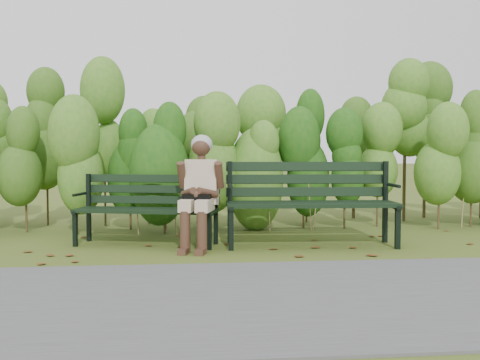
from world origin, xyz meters
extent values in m
plane|color=#46541E|center=(0.00, 0.00, 0.00)|extent=(80.00, 80.00, 0.00)
cube|color=#474749|center=(0.00, -2.20, 0.01)|extent=(60.00, 2.50, 0.01)
cylinder|color=#47381E|center=(-2.75, 1.30, 0.40)|extent=(0.03, 0.03, 0.80)
ellipsoid|color=#396219|center=(-2.75, 1.30, 1.04)|extent=(0.64, 0.64, 1.44)
cylinder|color=#47381E|center=(-2.14, 1.30, 0.40)|extent=(0.03, 0.03, 0.80)
ellipsoid|color=#396219|center=(-2.14, 1.30, 1.04)|extent=(0.64, 0.64, 1.44)
cylinder|color=#47381E|center=(-1.53, 1.30, 0.40)|extent=(0.03, 0.03, 0.80)
ellipsoid|color=#396219|center=(-1.53, 1.30, 1.04)|extent=(0.64, 0.64, 1.44)
cylinder|color=#47381E|center=(-0.92, 1.30, 0.40)|extent=(0.03, 0.03, 0.80)
ellipsoid|color=#396219|center=(-0.92, 1.30, 1.04)|extent=(0.64, 0.64, 1.44)
cylinder|color=#47381E|center=(-0.31, 1.30, 0.40)|extent=(0.03, 0.03, 0.80)
ellipsoid|color=#396219|center=(-0.31, 1.30, 1.04)|extent=(0.64, 0.64, 1.44)
cylinder|color=#47381E|center=(0.31, 1.30, 0.40)|extent=(0.03, 0.03, 0.80)
ellipsoid|color=#396219|center=(0.31, 1.30, 1.04)|extent=(0.64, 0.64, 1.44)
cylinder|color=#47381E|center=(0.92, 1.30, 0.40)|extent=(0.03, 0.03, 0.80)
ellipsoid|color=#396219|center=(0.92, 1.30, 1.04)|extent=(0.64, 0.64, 1.44)
cylinder|color=#47381E|center=(1.53, 1.30, 0.40)|extent=(0.03, 0.03, 0.80)
ellipsoid|color=#396219|center=(1.53, 1.30, 1.04)|extent=(0.64, 0.64, 1.44)
cylinder|color=#47381E|center=(2.14, 1.30, 0.40)|extent=(0.03, 0.03, 0.80)
ellipsoid|color=#396219|center=(2.14, 1.30, 1.04)|extent=(0.64, 0.64, 1.44)
cylinder|color=#47381E|center=(2.75, 1.30, 0.40)|extent=(0.03, 0.03, 0.80)
ellipsoid|color=#396219|center=(2.75, 1.30, 1.04)|extent=(0.64, 0.64, 1.44)
cylinder|color=#47381E|center=(3.36, 1.30, 0.40)|extent=(0.03, 0.03, 0.80)
ellipsoid|color=#396219|center=(3.36, 1.30, 1.04)|extent=(0.64, 0.64, 1.44)
cylinder|color=#47381E|center=(-2.69, 2.30, 0.55)|extent=(0.04, 0.04, 1.10)
ellipsoid|color=#1A4F14|center=(-2.69, 2.30, 1.43)|extent=(0.70, 0.70, 1.98)
cylinder|color=#47381E|center=(-1.92, 2.30, 0.55)|extent=(0.04, 0.04, 1.10)
ellipsoid|color=#1A4F14|center=(-1.92, 2.30, 1.43)|extent=(0.70, 0.70, 1.98)
cylinder|color=#47381E|center=(-1.15, 2.30, 0.55)|extent=(0.04, 0.04, 1.10)
ellipsoid|color=#1A4F14|center=(-1.15, 2.30, 1.43)|extent=(0.70, 0.70, 1.98)
cylinder|color=#47381E|center=(-0.38, 2.30, 0.55)|extent=(0.04, 0.04, 1.10)
ellipsoid|color=#1A4F14|center=(-0.38, 2.30, 1.43)|extent=(0.70, 0.70, 1.98)
cylinder|color=#47381E|center=(0.38, 2.30, 0.55)|extent=(0.04, 0.04, 1.10)
ellipsoid|color=#1A4F14|center=(0.38, 2.30, 1.43)|extent=(0.70, 0.70, 1.98)
cylinder|color=#47381E|center=(1.15, 2.30, 0.55)|extent=(0.04, 0.04, 1.10)
ellipsoid|color=#1A4F14|center=(1.15, 2.30, 1.43)|extent=(0.70, 0.70, 1.98)
cylinder|color=#47381E|center=(1.92, 2.30, 0.55)|extent=(0.04, 0.04, 1.10)
ellipsoid|color=#1A4F14|center=(1.92, 2.30, 1.43)|extent=(0.70, 0.70, 1.98)
cylinder|color=#47381E|center=(2.69, 2.30, 0.55)|extent=(0.04, 0.04, 1.10)
ellipsoid|color=#1A4F14|center=(2.69, 2.30, 1.43)|extent=(0.70, 0.70, 1.98)
cylinder|color=#47381E|center=(3.46, 2.30, 0.55)|extent=(0.04, 0.04, 1.10)
ellipsoid|color=#1A4F14|center=(3.46, 2.30, 1.43)|extent=(0.70, 0.70, 1.98)
cube|color=#603215|center=(-0.45, -0.89, 0.00)|extent=(0.11, 0.11, 0.01)
cube|color=#603215|center=(-1.71, 0.54, 0.00)|extent=(0.11, 0.11, 0.01)
cube|color=#603215|center=(-0.66, -0.10, 0.00)|extent=(0.11, 0.11, 0.01)
cube|color=#603215|center=(2.38, -0.21, 0.00)|extent=(0.11, 0.11, 0.01)
cube|color=#603215|center=(0.47, 0.02, 0.00)|extent=(0.11, 0.11, 0.01)
cube|color=#603215|center=(-1.91, -0.86, 0.00)|extent=(0.07, 0.09, 0.01)
cube|color=#603215|center=(0.55, 0.31, 0.00)|extent=(0.09, 0.11, 0.01)
cube|color=#603215|center=(1.00, 0.27, 0.00)|extent=(0.10, 0.08, 0.01)
cube|color=#603215|center=(-1.22, -0.31, 0.00)|extent=(0.11, 0.11, 0.01)
cube|color=#603215|center=(2.36, 0.98, 0.00)|extent=(0.10, 0.09, 0.01)
cube|color=#603215|center=(-2.28, -0.54, 0.00)|extent=(0.10, 0.08, 0.01)
cube|color=#603215|center=(1.38, -0.20, 0.00)|extent=(0.11, 0.11, 0.01)
cube|color=#603215|center=(-1.00, 0.14, 0.00)|extent=(0.09, 0.11, 0.01)
cube|color=#603215|center=(-0.25, 0.29, 0.00)|extent=(0.08, 0.10, 0.01)
cube|color=#603215|center=(-2.19, 0.07, 0.00)|extent=(0.11, 0.10, 0.01)
cube|color=#603215|center=(-0.45, -0.21, 0.00)|extent=(0.11, 0.11, 0.01)
cube|color=#603215|center=(-1.79, -0.93, 0.00)|extent=(0.11, 0.11, 0.01)
cube|color=#603215|center=(-0.39, 0.50, 0.00)|extent=(0.10, 0.11, 0.01)
cube|color=#603215|center=(1.87, -0.22, 0.00)|extent=(0.09, 0.10, 0.01)
cube|color=#603215|center=(-1.90, -0.26, 0.00)|extent=(0.11, 0.11, 0.01)
cube|color=#603215|center=(0.08, 0.52, 0.00)|extent=(0.11, 0.11, 0.01)
cube|color=#603215|center=(0.23, 0.80, 0.00)|extent=(0.11, 0.11, 0.01)
cube|color=#603215|center=(-0.45, 0.67, 0.00)|extent=(0.08, 0.10, 0.01)
cube|color=#603215|center=(0.71, 0.83, 0.00)|extent=(0.09, 0.10, 0.01)
cube|color=#603215|center=(-1.96, -0.24, 0.00)|extent=(0.10, 0.09, 0.01)
cube|color=black|center=(-1.15, 0.08, 0.41)|extent=(1.61, 0.49, 0.04)
cube|color=black|center=(-1.12, 0.19, 0.41)|extent=(1.61, 0.49, 0.04)
cube|color=black|center=(-1.09, 0.30, 0.41)|extent=(1.61, 0.49, 0.04)
cube|color=black|center=(-1.06, 0.42, 0.41)|extent=(1.61, 0.49, 0.04)
cube|color=black|center=(-1.04, 0.50, 0.51)|extent=(1.60, 0.45, 0.10)
cube|color=black|center=(-1.04, 0.51, 0.64)|extent=(1.60, 0.45, 0.10)
cube|color=black|center=(-1.04, 0.52, 0.76)|extent=(1.60, 0.45, 0.10)
cube|color=black|center=(-1.91, 0.26, 0.20)|extent=(0.06, 0.06, 0.41)
cube|color=black|center=(-1.81, 0.64, 0.41)|extent=(0.06, 0.06, 0.82)
cube|color=black|center=(-1.87, 0.44, 0.39)|extent=(0.15, 0.45, 0.04)
cylinder|color=black|center=(-1.88, 0.39, 0.59)|extent=(0.11, 0.34, 0.03)
cube|color=black|center=(-0.39, -0.12, 0.20)|extent=(0.06, 0.06, 0.41)
cube|color=black|center=(-0.29, 0.26, 0.41)|extent=(0.06, 0.06, 0.82)
cube|color=black|center=(-0.35, 0.06, 0.39)|extent=(0.15, 0.45, 0.04)
cylinder|color=black|center=(-0.36, 0.02, 0.59)|extent=(0.11, 0.34, 0.03)
cube|color=black|center=(0.78, -0.21, 0.49)|extent=(1.95, 0.23, 0.04)
cube|color=black|center=(0.78, -0.07, 0.49)|extent=(1.95, 0.23, 0.04)
cube|color=black|center=(0.79, 0.06, 0.49)|extent=(1.95, 0.23, 0.04)
cube|color=black|center=(0.80, 0.20, 0.49)|extent=(1.95, 0.23, 0.04)
cube|color=black|center=(0.81, 0.30, 0.61)|extent=(1.95, 0.17, 0.11)
cube|color=black|center=(0.81, 0.31, 0.76)|extent=(1.95, 0.17, 0.11)
cube|color=black|center=(0.81, 0.33, 0.91)|extent=(1.95, 0.17, 0.11)
cube|color=black|center=(-0.15, -0.17, 0.24)|extent=(0.06, 0.06, 0.49)
cube|color=black|center=(-0.13, 0.30, 0.49)|extent=(0.06, 0.06, 0.97)
cube|color=black|center=(-0.14, 0.05, 0.47)|extent=(0.08, 0.54, 0.04)
cylinder|color=black|center=(-0.14, -0.01, 0.70)|extent=(0.06, 0.41, 0.04)
cube|color=black|center=(1.71, -0.28, 0.24)|extent=(0.06, 0.06, 0.49)
cube|color=black|center=(1.73, 0.19, 0.49)|extent=(0.06, 0.06, 0.97)
cube|color=black|center=(1.72, -0.06, 0.47)|extent=(0.08, 0.54, 0.04)
cylinder|color=black|center=(1.71, -0.11, 0.70)|extent=(0.06, 0.41, 0.04)
cube|color=#C2B795|center=(-0.62, -0.09, 0.50)|extent=(0.24, 0.45, 0.13)
cube|color=#C2B795|center=(-0.44, -0.14, 0.50)|extent=(0.24, 0.45, 0.13)
cylinder|color=#442A1D|center=(-0.66, -0.26, 0.23)|extent=(0.14, 0.14, 0.45)
cylinder|color=#442A1D|center=(-0.48, -0.31, 0.23)|extent=(0.14, 0.14, 0.45)
cube|color=#442A1D|center=(-0.68, -0.34, 0.03)|extent=(0.14, 0.22, 0.06)
cube|color=#442A1D|center=(-0.50, -0.38, 0.03)|extent=(0.14, 0.22, 0.06)
cube|color=#C2B795|center=(-0.46, 0.15, 0.74)|extent=(0.42, 0.34, 0.53)
cylinder|color=#442A1D|center=(-0.46, 0.13, 1.01)|extent=(0.09, 0.09, 0.10)
sphere|color=#442A1D|center=(-0.47, 0.12, 1.14)|extent=(0.21, 0.21, 0.21)
ellipsoid|color=gray|center=(-0.46, 0.15, 1.17)|extent=(0.25, 0.23, 0.22)
cylinder|color=#442A1D|center=(-0.69, 0.12, 0.82)|extent=(0.14, 0.23, 0.32)
cylinder|color=#442A1D|center=(-0.27, 0.02, 0.82)|extent=(0.14, 0.23, 0.32)
cylinder|color=#442A1D|center=(-0.62, -0.03, 0.63)|extent=(0.19, 0.29, 0.14)
cylinder|color=#442A1D|center=(-0.41, -0.08, 0.63)|extent=(0.27, 0.23, 0.14)
sphere|color=#442A1D|center=(-0.53, -0.12, 0.61)|extent=(0.11, 0.11, 0.11)
cube|color=black|center=(-0.52, -0.11, 0.54)|extent=(0.33, 0.19, 0.16)
camera|label=1|loc=(-0.70, -6.28, 1.10)|focal=42.00mm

